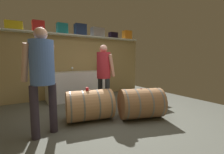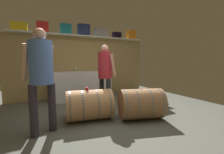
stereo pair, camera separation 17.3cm
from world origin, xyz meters
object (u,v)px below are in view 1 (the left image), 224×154
object	(u,v)px
toolcase_grey	(97,33)
visitor_tasting	(42,71)
toolcase_navy	(80,30)
tasting_cup	(87,89)
wine_barrel_far	(141,103)
winemaker_pouring	(104,70)
wine_glass	(72,68)
toolcase_teal	(62,29)
toolcase_black	(113,35)
toolcase_red	(38,27)
toolcase_orange	(127,35)
wine_bottle_amber	(98,67)
wine_barrel_near	(90,105)
toolcase_yellow	(14,26)
red_funnel	(103,69)
work_cabinet	(78,85)

from	to	relation	value
toolcase_grey	visitor_tasting	xyz separation A→B (m)	(-2.06, -2.26, -1.10)
toolcase_navy	tasting_cup	size ratio (longest dim) A/B	6.12
wine_barrel_far	visitor_tasting	world-z (taller)	visitor_tasting
winemaker_pouring	visitor_tasting	xyz separation A→B (m)	(-1.48, -0.74, 0.08)
wine_glass	toolcase_teal	bearing A→B (deg)	-179.54
toolcase_teal	tasting_cup	size ratio (longest dim) A/B	5.44
toolcase_black	wine_barrel_far	size ratio (longest dim) A/B	0.29
toolcase_navy	toolcase_teal	bearing A→B (deg)	-177.29
toolcase_red	winemaker_pouring	bearing A→B (deg)	-51.30
winemaker_pouring	visitor_tasting	size ratio (longest dim) A/B	0.92
wine_glass	winemaker_pouring	distance (m)	1.56
toolcase_navy	winemaker_pouring	bearing A→B (deg)	-85.85
toolcase_orange	wine_glass	bearing A→B (deg)	-177.48
wine_bottle_amber	visitor_tasting	xyz separation A→B (m)	(-2.06, -2.22, 0.06)
toolcase_black	wine_barrel_near	xyz separation A→B (m)	(-1.80, -2.04, -1.79)
toolcase_teal	tasting_cup	world-z (taller)	toolcase_teal
toolcase_yellow	toolcase_orange	xyz separation A→B (m)	(3.66, 0.00, 0.05)
wine_bottle_amber	winemaker_pouring	distance (m)	1.59
wine_barrel_near	tasting_cup	bearing A→B (deg)	-168.77
visitor_tasting	toolcase_yellow	bearing A→B (deg)	78.07
wine_barrel_near	winemaker_pouring	world-z (taller)	winemaker_pouring
toolcase_grey	winemaker_pouring	xyz separation A→B (m)	(-0.57, -1.53, -1.18)
winemaker_pouring	wine_glass	bearing A→B (deg)	-178.69
tasting_cup	winemaker_pouring	xyz separation A→B (m)	(0.65, 0.52, 0.32)
toolcase_black	wine_glass	distance (m)	1.91
toolcase_navy	toolcase_red	bearing A→B (deg)	-177.29
toolcase_red	wine_barrel_far	distance (m)	3.50
winemaker_pouring	toolcase_red	bearing A→B (deg)	-151.31
toolcase_black	visitor_tasting	xyz separation A→B (m)	(-2.68, -2.26, -1.05)
toolcase_navy	red_funnel	distance (m)	1.46
winemaker_pouring	work_cabinet	bearing A→B (deg)	179.43
wine_glass	wine_barrel_far	xyz separation A→B (m)	(0.70, -2.49, -0.65)
toolcase_orange	wine_glass	xyz separation A→B (m)	(-2.15, 0.00, -1.20)
toolcase_red	wine_barrel_near	bearing A→B (deg)	-73.10
toolcase_orange	work_cabinet	bearing A→B (deg)	-170.85
wine_barrel_far	tasting_cup	world-z (taller)	tasting_cup
tasting_cup	visitor_tasting	size ratio (longest dim) A/B	0.03
wine_barrel_far	toolcase_grey	bearing A→B (deg)	103.37
toolcase_orange	wine_bottle_amber	size ratio (longest dim) A/B	1.08
toolcase_black	winemaker_pouring	distance (m)	2.25
red_funnel	toolcase_orange	bearing A→B (deg)	20.05
toolcase_yellow	toolcase_black	bearing A→B (deg)	2.78
toolcase_grey	wine_barrel_far	world-z (taller)	toolcase_grey
visitor_tasting	winemaker_pouring	bearing A→B (deg)	5.52
wine_barrel_far	toolcase_red	bearing A→B (deg)	141.30
red_funnel	wine_bottle_amber	bearing A→B (deg)	83.25
toolcase_red	wine_bottle_amber	xyz separation A→B (m)	(1.84, -0.05, -1.15)
toolcase_yellow	winemaker_pouring	size ratio (longest dim) A/B	0.26
toolcase_grey	red_funnel	bearing A→B (deg)	-98.88
visitor_tasting	toolcase_navy	bearing A→B (deg)	36.56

